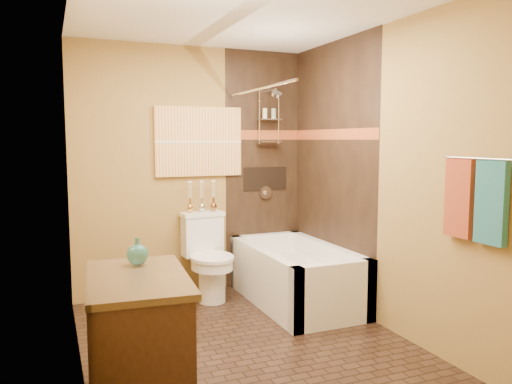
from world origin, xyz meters
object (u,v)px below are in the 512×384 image
sunset_painting (199,142)px  vanity (138,343)px  toilet (208,256)px  bathtub (295,280)px

sunset_painting → vanity: size_ratio=0.95×
toilet → bathtub: bearing=-36.2°
toilet → vanity: toilet is taller
bathtub → toilet: bearing=148.6°
bathtub → vanity: bearing=-141.4°
bathtub → toilet: 0.89m
bathtub → vanity: vanity is taller
toilet → vanity: bearing=-123.1°
sunset_painting → bathtub: size_ratio=0.60×
toilet → vanity: 2.08m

